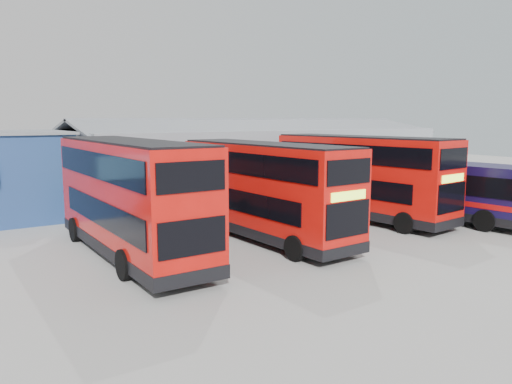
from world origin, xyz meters
The scene contains 6 objects.
ground_plane centered at (0.00, 0.00, 0.00)m, with size 120.00×120.00×0.00m, color gray.
maintenance_shed centered at (8.00, 20.00, 2.60)m, with size 30.50×12.00×5.89m.
double_decker_left centered at (-8.00, 5.46, 2.47)m, with size 3.08×11.80×4.97m.
double_decker_centre centered at (-1.50, 4.90, 2.34)m, with size 3.21×11.25×4.71m.
double_decker_right centered at (6.05, 5.94, 2.42)m, with size 3.89×11.69×4.86m.
single_decker_blue centered at (10.05, 3.48, 1.67)m, with size 4.00×12.59×3.36m.
Camera 1 is at (-14.98, -14.84, 5.85)m, focal length 35.00 mm.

